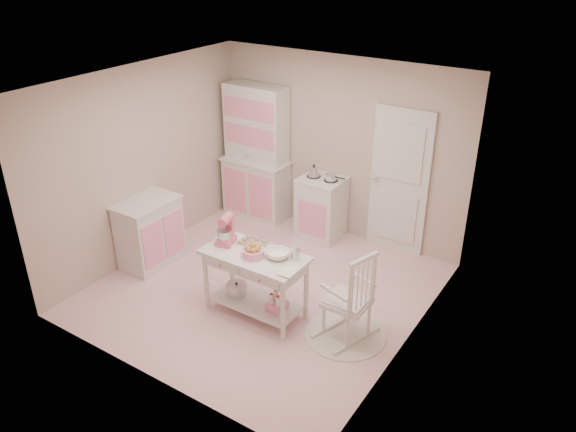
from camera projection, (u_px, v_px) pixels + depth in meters
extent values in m
plane|color=pink|center=(263.00, 289.00, 7.09)|extent=(3.80, 3.80, 0.00)
cube|color=white|center=(259.00, 83.00, 5.92)|extent=(3.80, 3.80, 0.04)
cube|color=#C3B19E|center=(339.00, 148.00, 7.92)|extent=(3.80, 0.04, 2.60)
cube|color=#C3B19E|center=(140.00, 268.00, 5.08)|extent=(3.80, 0.04, 2.60)
cube|color=#C3B19E|center=(144.00, 163.00, 7.43)|extent=(0.04, 3.80, 2.60)
cube|color=#C3B19E|center=(417.00, 239.00, 5.58)|extent=(0.04, 3.80, 2.60)
cube|color=silver|center=(399.00, 182.00, 7.57)|extent=(0.82, 0.05, 2.04)
cube|color=silver|center=(255.00, 153.00, 8.49)|extent=(1.06, 0.50, 2.08)
cube|color=silver|center=(321.00, 208.00, 8.13)|extent=(0.62, 0.57, 0.92)
cube|color=silver|center=(150.00, 233.00, 7.45)|extent=(0.54, 0.84, 0.92)
cylinder|color=white|center=(345.00, 334.00, 6.27)|extent=(0.92, 0.92, 0.01)
cube|color=silver|center=(348.00, 294.00, 6.03)|extent=(0.68, 0.83, 1.10)
cube|color=silver|center=(255.00, 284.00, 6.47)|extent=(1.20, 0.60, 0.80)
cube|color=#DF5E78|center=(226.00, 230.00, 6.43)|extent=(0.27, 0.32, 0.34)
cube|color=silver|center=(253.00, 243.00, 6.49)|extent=(0.34, 0.24, 0.02)
cylinder|color=pink|center=(253.00, 253.00, 6.22)|extent=(0.25, 0.25, 0.09)
imported|color=white|center=(278.00, 254.00, 6.20)|extent=(0.27, 0.27, 0.08)
cylinder|color=silver|center=(295.00, 252.00, 6.15)|extent=(0.10, 0.10, 0.17)
imported|color=white|center=(282.00, 270.00, 5.97)|extent=(0.17, 0.22, 0.02)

